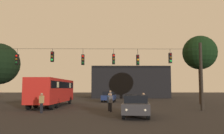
% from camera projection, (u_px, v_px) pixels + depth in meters
% --- Properties ---
extents(ground_plane, '(168.00, 168.00, 0.00)m').
position_uv_depth(ground_plane, '(100.00, 103.00, 31.95)').
color(ground_plane, black).
rests_on(ground_plane, ground).
extents(overhead_signal_span, '(19.71, 0.44, 6.20)m').
position_uv_depth(overhead_signal_span, '(95.00, 69.00, 21.77)').
color(overhead_signal_span, black).
rests_on(overhead_signal_span, ground).
extents(city_bus, '(2.94, 11.09, 3.00)m').
position_uv_depth(city_bus, '(53.00, 89.00, 26.73)').
color(city_bus, '#B21E19').
rests_on(city_bus, ground).
extents(car_near_right, '(2.29, 4.48, 1.52)m').
position_uv_depth(car_near_right, '(136.00, 105.00, 16.82)').
color(car_near_right, '#2D2D33').
rests_on(car_near_right, ground).
extents(car_far_left, '(2.26, 4.48, 1.52)m').
position_uv_depth(car_far_left, '(109.00, 96.00, 35.18)').
color(car_far_left, navy).
rests_on(car_far_left, ground).
extents(pedestrian_crossing_left, '(0.26, 0.37, 1.62)m').
position_uv_depth(pedestrian_crossing_left, '(144.00, 101.00, 19.80)').
color(pedestrian_crossing_left, black).
rests_on(pedestrian_crossing_left, ground).
extents(pedestrian_crossing_center, '(0.27, 0.38, 1.78)m').
position_uv_depth(pedestrian_crossing_center, '(110.00, 98.00, 24.10)').
color(pedestrian_crossing_center, black).
rests_on(pedestrian_crossing_center, ground).
extents(pedestrian_crossing_right, '(0.31, 0.40, 1.55)m').
position_uv_depth(pedestrian_crossing_right, '(109.00, 101.00, 21.05)').
color(pedestrian_crossing_right, black).
rests_on(pedestrian_crossing_right, ground).
extents(pedestrian_near_bus, '(0.35, 0.42, 1.56)m').
position_uv_depth(pedestrian_near_bus, '(111.00, 102.00, 20.16)').
color(pedestrian_near_bus, black).
rests_on(pedestrian_near_bus, ground).
extents(pedestrian_trailing, '(0.35, 0.42, 1.62)m').
position_uv_depth(pedestrian_trailing, '(42.00, 102.00, 19.30)').
color(pedestrian_trailing, black).
rests_on(pedestrian_trailing, ground).
extents(corner_building, '(15.92, 12.30, 6.52)m').
position_uv_depth(corner_building, '(129.00, 83.00, 53.61)').
color(corner_building, black).
rests_on(corner_building, ground).
extents(tree_behind_building, '(4.35, 4.35, 8.75)m').
position_uv_depth(tree_behind_building, '(200.00, 53.00, 30.69)').
color(tree_behind_building, '#2D2116').
rests_on(tree_behind_building, ground).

